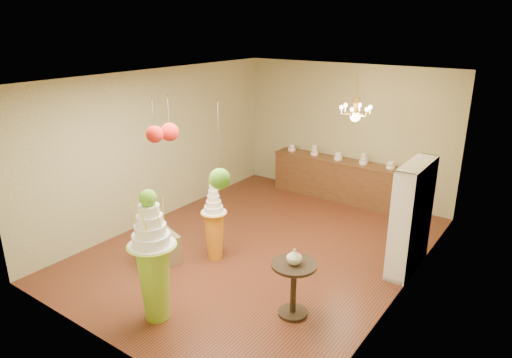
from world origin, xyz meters
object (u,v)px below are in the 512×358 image
Objects in this scene: pedestal_green at (154,266)px; sideboard at (337,178)px; pedestal_orange at (214,228)px; round_table at (294,282)px.

pedestal_green is 0.61× the size of sideboard.
pedestal_green is at bearing -75.80° from pedestal_orange.
pedestal_orange is (-0.44, 1.73, -0.24)m from pedestal_green.
pedestal_orange reaches higher than round_table.
pedestal_green is 5.50m from sideboard.
pedestal_green is at bearing -89.93° from sideboard.
sideboard is at bearing 83.44° from pedestal_orange.
round_table is at bearing -17.30° from pedestal_orange.
pedestal_orange is at bearing 104.20° from pedestal_green.
sideboard is (-0.01, 5.49, -0.32)m from pedestal_green.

